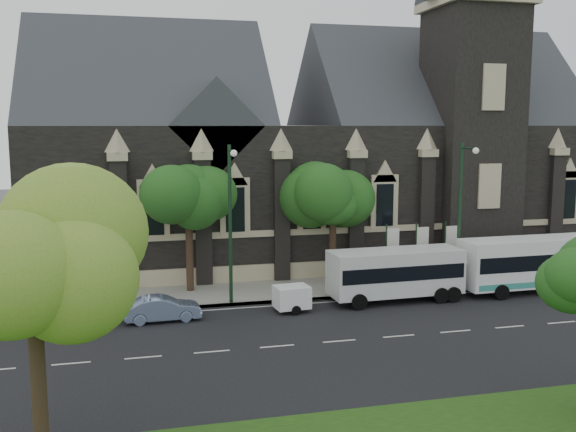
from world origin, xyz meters
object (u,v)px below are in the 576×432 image
object	(u,v)px
banner_flag_center	(420,248)
street_lamp_near	(461,208)
tree_walk_left	(191,198)
banner_flag_left	(390,249)
shuttle_bus	(396,272)
street_lamp_mid	(231,216)
car_far_red	(75,314)
banner_flag_right	(449,246)
tree_walk_right	(335,193)
tree_park_near	(41,257)
sedan	(163,309)
box_trailer	(292,297)
tour_coach	(549,262)

from	to	relation	value
banner_flag_center	street_lamp_near	bearing A→B (deg)	-48.07
tree_walk_left	banner_flag_left	world-z (taller)	tree_walk_left
tree_walk_left	shuttle_bus	xyz separation A→B (m)	(11.14, -4.78, -4.02)
street_lamp_mid	car_far_red	world-z (taller)	street_lamp_mid
banner_flag_right	shuttle_bus	size ratio (longest dim) A/B	0.51
tree_walk_left	banner_flag_right	xyz separation A→B (m)	(16.08, -1.70, -3.35)
street_lamp_near	car_far_red	size ratio (longest dim) A/B	2.43
tree_walk_right	shuttle_bus	world-z (taller)	tree_walk_right
tree_walk_right	tree_park_near	bearing A→B (deg)	-127.56
tree_walk_right	banner_flag_left	size ratio (longest dim) A/B	1.95
sedan	car_far_red	xyz separation A→B (m)	(-4.32, 0.18, -0.02)
banner_flag_left	banner_flag_center	world-z (taller)	same
tree_walk_left	street_lamp_mid	bearing A→B (deg)	-63.53
street_lamp_mid	banner_flag_center	xyz separation A→B (m)	(12.29, 1.91, -2.73)
street_lamp_near	shuttle_bus	world-z (taller)	street_lamp_near
banner_flag_center	tree_park_near	bearing A→B (deg)	-138.46
tree_park_near	tree_walk_right	xyz separation A→B (m)	(14.98, 19.48, -0.60)
box_trailer	street_lamp_mid	bearing A→B (deg)	141.79
sedan	box_trailer	bearing A→B (deg)	-92.27
tree_walk_left	tour_coach	bearing A→B (deg)	-12.91
tour_coach	tree_walk_right	bearing A→B (deg)	157.01
street_lamp_mid	tree_walk_right	bearing A→B (deg)	26.65
banner_flag_right	tree_walk_right	bearing A→B (deg)	166.40
tree_walk_left	street_lamp_near	distance (m)	16.22
banner_flag_center	sedan	world-z (taller)	banner_flag_center
shuttle_bus	sedan	size ratio (longest dim) A/B	1.97
tree_walk_right	tour_coach	world-z (taller)	tree_walk_right
shuttle_bus	street_lamp_near	bearing A→B (deg)	12.32
street_lamp_near	car_far_red	xyz separation A→B (m)	(-22.22, -1.72, -4.48)
street_lamp_mid	banner_flag_right	world-z (taller)	street_lamp_mid
sedan	car_far_red	world-z (taller)	sedan
banner_flag_center	box_trailer	bearing A→B (deg)	-157.76
tour_coach	sedan	xyz separation A→B (m)	(-23.23, -0.67, -1.15)
street_lamp_near	tree_walk_left	bearing A→B (deg)	167.13
tree_park_near	shuttle_bus	bearing A→B (deg)	40.64
tree_walk_right	box_trailer	bearing A→B (deg)	-127.38
street_lamp_mid	banner_flag_left	distance (m)	10.81
banner_flag_left	banner_flag_center	bearing A→B (deg)	0.00
street_lamp_mid	banner_flag_right	bearing A→B (deg)	7.60
banner_flag_left	shuttle_bus	distance (m)	3.29
tree_walk_right	tour_coach	distance (m)	13.66
tree_walk_left	car_far_red	bearing A→B (deg)	-140.31
tour_coach	sedan	world-z (taller)	tour_coach
sedan	shuttle_bus	bearing A→B (deg)	-89.23
tree_walk_left	sedan	distance (m)	7.79
banner_flag_left	box_trailer	world-z (taller)	banner_flag_left
tree_walk_left	shuttle_bus	world-z (taller)	tree_walk_left
banner_flag_right	box_trailer	world-z (taller)	banner_flag_right
banner_flag_left	banner_flag_right	world-z (taller)	same
shuttle_bus	box_trailer	bearing A→B (deg)	-175.41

